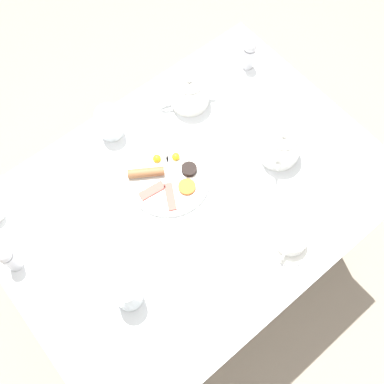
{
  "coord_description": "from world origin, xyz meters",
  "views": [
    {
      "loc": [
        -0.44,
        0.36,
        1.98
      ],
      "look_at": [
        0.0,
        0.0,
        0.76
      ],
      "focal_mm": 42.0,
      "sensor_mm": 36.0,
      "label": 1
    }
  ],
  "objects_px": {
    "teapot_far": "(189,92)",
    "fork_by_plate": "(165,344)",
    "water_glass_short": "(109,123)",
    "salt_grinder": "(249,54)",
    "teacup_with_saucer_left": "(291,240)",
    "water_glass_tall": "(127,293)",
    "pepper_grinder": "(9,259)",
    "teapot_near": "(280,145)",
    "knife_by_plate": "(70,189)",
    "breakfast_plate": "(167,176)"
  },
  "relations": [
    {
      "from": "water_glass_short",
      "to": "knife_by_plate",
      "type": "relative_size",
      "value": 0.57
    },
    {
      "from": "teacup_with_saucer_left",
      "to": "knife_by_plate",
      "type": "bearing_deg",
      "value": 35.77
    },
    {
      "from": "water_glass_short",
      "to": "pepper_grinder",
      "type": "xyz_separation_m",
      "value": [
        -0.19,
        0.46,
        0.01
      ]
    },
    {
      "from": "teapot_near",
      "to": "teacup_with_saucer_left",
      "type": "bearing_deg",
      "value": 13.96
    },
    {
      "from": "teacup_with_saucer_left",
      "to": "knife_by_plate",
      "type": "xyz_separation_m",
      "value": [
        0.55,
        0.4,
        -0.02
      ]
    },
    {
      "from": "teapot_far",
      "to": "salt_grinder",
      "type": "distance_m",
      "value": 0.25
    },
    {
      "from": "salt_grinder",
      "to": "fork_by_plate",
      "type": "relative_size",
      "value": 0.75
    },
    {
      "from": "breakfast_plate",
      "to": "knife_by_plate",
      "type": "height_order",
      "value": "breakfast_plate"
    },
    {
      "from": "water_glass_short",
      "to": "salt_grinder",
      "type": "xyz_separation_m",
      "value": [
        -0.08,
        -0.52,
        0.01
      ]
    },
    {
      "from": "teapot_near",
      "to": "salt_grinder",
      "type": "distance_m",
      "value": 0.36
    },
    {
      "from": "teacup_with_saucer_left",
      "to": "water_glass_short",
      "type": "bearing_deg",
      "value": 15.67
    },
    {
      "from": "water_glass_short",
      "to": "knife_by_plate",
      "type": "xyz_separation_m",
      "value": [
        -0.09,
        0.22,
        -0.05
      ]
    },
    {
      "from": "breakfast_plate",
      "to": "water_glass_short",
      "type": "height_order",
      "value": "water_glass_short"
    },
    {
      "from": "teapot_near",
      "to": "fork_by_plate",
      "type": "bearing_deg",
      "value": -18.53
    },
    {
      "from": "breakfast_plate",
      "to": "teacup_with_saucer_left",
      "type": "bearing_deg",
      "value": -160.22
    },
    {
      "from": "water_glass_short",
      "to": "pepper_grinder",
      "type": "height_order",
      "value": "pepper_grinder"
    },
    {
      "from": "salt_grinder",
      "to": "fork_by_plate",
      "type": "distance_m",
      "value": 0.97
    },
    {
      "from": "pepper_grinder",
      "to": "salt_grinder",
      "type": "relative_size",
      "value": 1.0
    },
    {
      "from": "knife_by_plate",
      "to": "water_glass_tall",
      "type": "bearing_deg",
      "value": 172.02
    },
    {
      "from": "salt_grinder",
      "to": "teapot_near",
      "type": "bearing_deg",
      "value": 153.08
    },
    {
      "from": "pepper_grinder",
      "to": "knife_by_plate",
      "type": "distance_m",
      "value": 0.27
    },
    {
      "from": "water_glass_tall",
      "to": "water_glass_short",
      "type": "xyz_separation_m",
      "value": [
        0.47,
        -0.27,
        -0.01
      ]
    },
    {
      "from": "fork_by_plate",
      "to": "water_glass_short",
      "type": "bearing_deg",
      "value": -23.48
    },
    {
      "from": "teapot_far",
      "to": "fork_by_plate",
      "type": "xyz_separation_m",
      "value": [
        -0.56,
        0.54,
        -0.05
      ]
    },
    {
      "from": "knife_by_plate",
      "to": "water_glass_short",
      "type": "bearing_deg",
      "value": -68.59
    },
    {
      "from": "teapot_far",
      "to": "water_glass_tall",
      "type": "xyz_separation_m",
      "value": [
        -0.41,
        0.54,
        0.01
      ]
    },
    {
      "from": "teacup_with_saucer_left",
      "to": "knife_by_plate",
      "type": "distance_m",
      "value": 0.68
    },
    {
      "from": "teapot_near",
      "to": "knife_by_plate",
      "type": "xyz_separation_m",
      "value": [
        0.31,
        0.58,
        -0.05
      ]
    },
    {
      "from": "teapot_far",
      "to": "fork_by_plate",
      "type": "relative_size",
      "value": 1.28
    },
    {
      "from": "water_glass_tall",
      "to": "fork_by_plate",
      "type": "bearing_deg",
      "value": 179.87
    },
    {
      "from": "fork_by_plate",
      "to": "water_glass_tall",
      "type": "bearing_deg",
      "value": -0.13
    },
    {
      "from": "teapot_far",
      "to": "water_glass_tall",
      "type": "distance_m",
      "value": 0.68
    },
    {
      "from": "water_glass_tall",
      "to": "fork_by_plate",
      "type": "distance_m",
      "value": 0.17
    },
    {
      "from": "salt_grinder",
      "to": "knife_by_plate",
      "type": "xyz_separation_m",
      "value": [
        -0.01,
        0.74,
        -0.06
      ]
    },
    {
      "from": "pepper_grinder",
      "to": "teapot_far",
      "type": "bearing_deg",
      "value": -80.44
    },
    {
      "from": "teapot_far",
      "to": "teacup_with_saucer_left",
      "type": "distance_m",
      "value": 0.58
    },
    {
      "from": "breakfast_plate",
      "to": "pepper_grinder",
      "type": "relative_size",
      "value": 2.22
    },
    {
      "from": "teapot_far",
      "to": "knife_by_plate",
      "type": "height_order",
      "value": "teapot_far"
    },
    {
      "from": "salt_grinder",
      "to": "water_glass_short",
      "type": "bearing_deg",
      "value": 81.71
    },
    {
      "from": "fork_by_plate",
      "to": "salt_grinder",
      "type": "bearing_deg",
      "value": -55.38
    },
    {
      "from": "pepper_grinder",
      "to": "fork_by_plate",
      "type": "relative_size",
      "value": 0.75
    },
    {
      "from": "salt_grinder",
      "to": "knife_by_plate",
      "type": "height_order",
      "value": "salt_grinder"
    },
    {
      "from": "teacup_with_saucer_left",
      "to": "water_glass_tall",
      "type": "height_order",
      "value": "water_glass_tall"
    },
    {
      "from": "teapot_near",
      "to": "fork_by_plate",
      "type": "height_order",
      "value": "teapot_near"
    },
    {
      "from": "teacup_with_saucer_left",
      "to": "water_glass_tall",
      "type": "bearing_deg",
      "value": 69.78
    },
    {
      "from": "teacup_with_saucer_left",
      "to": "water_glass_tall",
      "type": "xyz_separation_m",
      "value": [
        0.17,
        0.45,
        0.04
      ]
    },
    {
      "from": "teapot_near",
      "to": "water_glass_tall",
      "type": "xyz_separation_m",
      "value": [
        -0.07,
        0.63,
        0.01
      ]
    },
    {
      "from": "pepper_grinder",
      "to": "fork_by_plate",
      "type": "bearing_deg",
      "value": -156.28
    },
    {
      "from": "teapot_near",
      "to": "teacup_with_saucer_left",
      "type": "height_order",
      "value": "teapot_near"
    },
    {
      "from": "fork_by_plate",
      "to": "teapot_near",
      "type": "bearing_deg",
      "value": -70.14
    }
  ]
}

